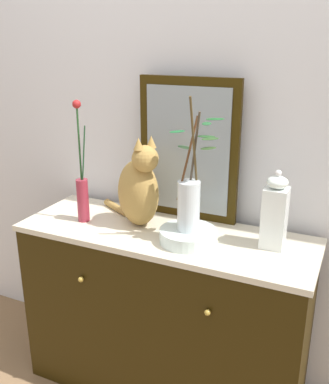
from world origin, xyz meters
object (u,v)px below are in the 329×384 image
(sideboard, at_px, (164,313))
(mirror_leaning, at_px, (188,150))
(vase_glass_clear, at_px, (189,200))
(vase_slim_green, at_px, (82,191))
(bowl_porcelain, at_px, (188,236))
(jar_lidded_porcelain, at_px, (275,213))
(cat_sitting, at_px, (139,189))

(sideboard, relative_size, mirror_leaning, 2.03)
(mirror_leaning, bearing_deg, vase_glass_clear, -66.51)
(mirror_leaning, relative_size, vase_glass_clear, 1.18)
(vase_slim_green, bearing_deg, vase_glass_clear, -0.49)
(bowl_porcelain, xyz_separation_m, jar_lidded_porcelain, (0.32, 0.10, 0.12))
(mirror_leaning, xyz_separation_m, vase_slim_green, (-0.40, -0.24, -0.17))
(sideboard, height_order, bowl_porcelain, bowl_porcelain)
(cat_sitting, height_order, vase_glass_clear, vase_glass_clear)
(cat_sitting, relative_size, vase_glass_clear, 0.76)
(cat_sitting, distance_m, jar_lidded_porcelain, 0.58)
(mirror_leaning, height_order, jar_lidded_porcelain, mirror_leaning)
(jar_lidded_porcelain, bearing_deg, vase_glass_clear, -162.76)
(sideboard, height_order, mirror_leaning, mirror_leaning)
(vase_slim_green, distance_m, vase_glass_clear, 0.51)
(cat_sitting, relative_size, bowl_porcelain, 1.74)
(sideboard, bearing_deg, vase_glass_clear, -19.09)
(sideboard, relative_size, vase_slim_green, 2.36)
(sideboard, relative_size, bowl_porcelain, 5.49)
(sideboard, xyz_separation_m, bowl_porcelain, (0.13, -0.05, 0.43))
(mirror_leaning, xyz_separation_m, bowl_porcelain, (0.10, -0.25, -0.29))
(cat_sitting, distance_m, vase_slim_green, 0.26)
(vase_glass_clear, bearing_deg, jar_lidded_porcelain, 17.24)
(sideboard, bearing_deg, mirror_leaning, 83.71)
(mirror_leaning, distance_m, vase_glass_clear, 0.30)
(jar_lidded_porcelain, bearing_deg, mirror_leaning, 160.85)
(cat_sitting, height_order, vase_slim_green, vase_slim_green)
(sideboard, relative_size, vase_glass_clear, 2.38)
(vase_slim_green, height_order, jar_lidded_porcelain, vase_slim_green)
(vase_glass_clear, distance_m, jar_lidded_porcelain, 0.33)
(vase_slim_green, bearing_deg, jar_lidded_porcelain, 6.47)
(vase_glass_clear, bearing_deg, mirror_leaning, 113.49)
(bowl_porcelain, xyz_separation_m, vase_glass_clear, (0.00, 0.00, 0.15))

